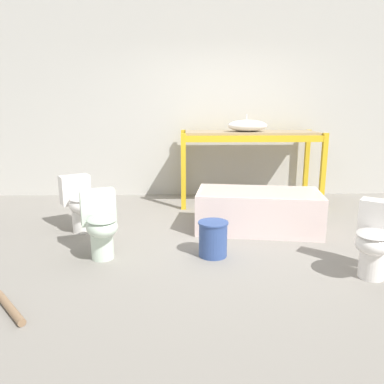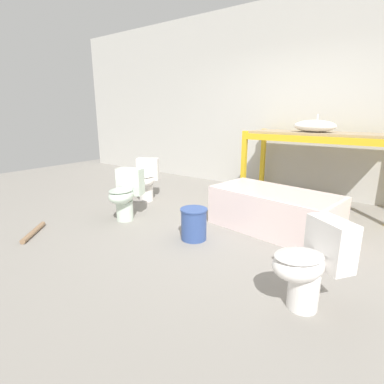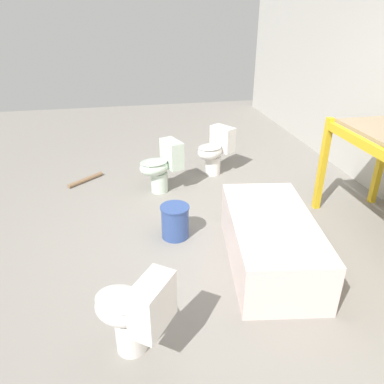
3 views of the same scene
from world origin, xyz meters
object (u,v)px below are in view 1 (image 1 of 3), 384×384
bathtub_main (258,208)px  toilet_near (375,238)px  toilet_far (80,202)px  sink_basin (247,126)px  toilet_extra (101,223)px  bucket_white (213,238)px

bathtub_main → toilet_near: 1.51m
bathtub_main → toilet_near: size_ratio=2.36×
toilet_near → toilet_far: same height
sink_basin → toilet_extra: sink_basin is taller
sink_basin → toilet_extra: (-1.78, -2.05, -0.84)m
bathtub_main → toilet_extra: bearing=-146.4°
bathtub_main → bucket_white: bathtub_main is taller
bathtub_main → toilet_extra: size_ratio=2.36×
toilet_near → bucket_white: 1.48m
bathtub_main → bucket_white: 1.01m
bathtub_main → bucket_white: bearing=-118.6°
toilet_extra → bathtub_main: bearing=5.3°
bathtub_main → toilet_extra: toilet_extra is taller
bathtub_main → toilet_far: 2.15m
bathtub_main → toilet_far: bearing=-171.7°
sink_basin → bucket_white: bearing=-107.8°
sink_basin → bathtub_main: (-0.05, -1.25, -0.92)m
sink_basin → bucket_white: (-0.66, -2.05, -1.01)m
toilet_far → toilet_extra: size_ratio=1.00×
toilet_extra → toilet_near: bearing=-30.8°
sink_basin → bathtub_main: bearing=-92.3°
toilet_far → bucket_white: size_ratio=1.85×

